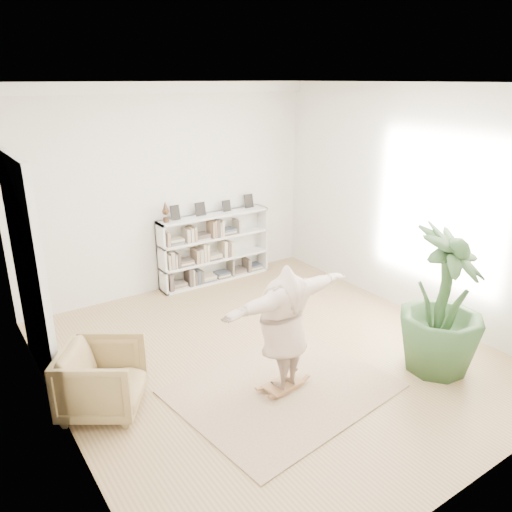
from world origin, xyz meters
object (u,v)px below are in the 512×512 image
(armchair, at_px, (102,379))
(rocker_board, at_px, (283,385))
(bookshelf, at_px, (214,248))
(person, at_px, (284,324))
(houseplant, at_px, (443,302))

(armchair, relative_size, rocker_board, 1.74)
(bookshelf, xyz_separation_m, person, (-1.10, -3.59, 0.27))
(rocker_board, bearing_deg, houseplant, -27.74)
(person, bearing_deg, armchair, -30.91)
(bookshelf, bearing_deg, houseplant, -78.75)
(armchair, height_order, rocker_board, armchair)
(person, bearing_deg, bookshelf, -113.82)
(person, distance_m, houseplant, 2.11)
(rocker_board, bearing_deg, bookshelf, 66.18)
(houseplant, bearing_deg, bookshelf, 101.25)
(bookshelf, distance_m, armchair, 4.09)
(armchair, xyz_separation_m, houseplant, (3.91, -1.63, 0.56))
(rocker_board, distance_m, houseplant, 2.29)
(armchair, height_order, person, person)
(bookshelf, relative_size, person, 1.14)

